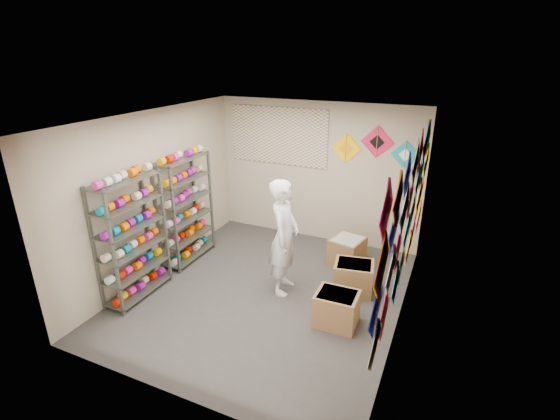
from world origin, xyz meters
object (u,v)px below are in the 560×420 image
at_px(shelf_rack_back, 186,210).
at_px(carton_b, 353,277).
at_px(shopkeeper, 284,237).
at_px(carton_c, 347,251).
at_px(shelf_rack_front, 132,239).
at_px(carton_a, 336,309).

bearing_deg(shelf_rack_back, carton_b, 2.82).
relative_size(shelf_rack_back, shopkeeper, 1.04).
xyz_separation_m(shopkeeper, carton_c, (0.68, 1.21, -0.67)).
bearing_deg(shopkeeper, shelf_rack_front, 109.07).
xyz_separation_m(shelf_rack_back, shopkeeper, (1.99, -0.25, -0.04)).
height_order(shelf_rack_back, shopkeeper, shelf_rack_back).
bearing_deg(carton_b, carton_c, 101.86).
bearing_deg(shelf_rack_back, shelf_rack_front, -90.00).
height_order(carton_b, carton_c, carton_c).
relative_size(carton_b, carton_c, 1.06).
bearing_deg(carton_c, shelf_rack_back, -148.41).
xyz_separation_m(shopkeeper, carton_b, (1.01, 0.40, -0.67)).
bearing_deg(shopkeeper, shelf_rack_back, 74.13).
bearing_deg(carton_a, carton_b, 88.63).
bearing_deg(shelf_rack_back, shopkeeper, -7.26).
relative_size(shopkeeper, carton_b, 3.07).
bearing_deg(carton_a, shelf_rack_front, -170.80).
xyz_separation_m(carton_b, carton_c, (-0.33, 0.81, 0.00)).
distance_m(shelf_rack_back, carton_a, 3.17).
distance_m(carton_a, carton_b, 0.90).
relative_size(carton_a, carton_b, 0.96).
height_order(carton_a, carton_b, carton_b).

